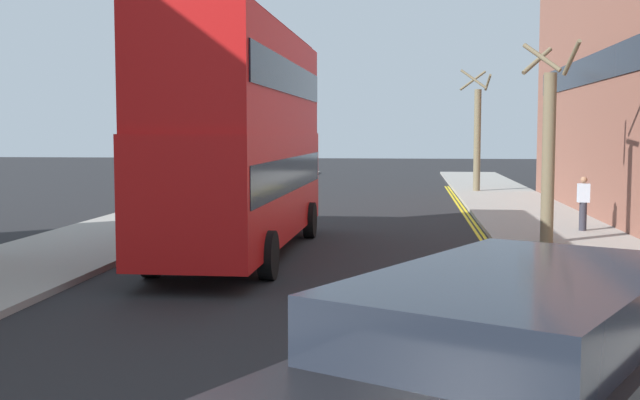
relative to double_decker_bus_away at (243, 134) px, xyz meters
The scene contains 8 objects.
sidewalk_right 8.97m from the double_decker_bus_away, ahead, with size 4.00×80.00×0.14m, color #9E9991.
sidewalk_left 5.43m from the double_decker_bus_away, behind, with size 4.00×80.00×0.14m, color #9E9991.
kerb_line_outer 7.24m from the double_decker_bus_away, 14.75° to the right, with size 0.10×56.00×0.01m, color yellow.
kerb_line_inner 7.10m from the double_decker_bus_away, 15.11° to the right, with size 0.10×56.00×0.01m, color yellow.
double_decker_bus_away is the anchor object (origin of this frame).
pedestrian_far 10.69m from the double_decker_bus_away, 27.46° to the left, with size 0.34×0.22×1.62m.
street_tree_near 22.34m from the double_decker_bus_away, 70.34° to the left, with size 1.54×1.86×6.06m.
street_tree_mid 8.08m from the double_decker_bus_away, 15.01° to the left, with size 1.46×1.53×5.31m.
Camera 1 is at (2.16, -3.85, 3.07)m, focal length 44.68 mm.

